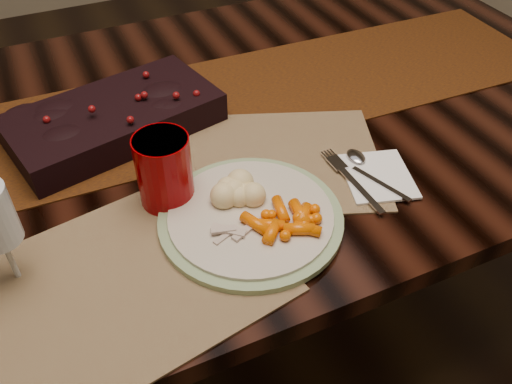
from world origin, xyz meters
name	(u,v)px	position (x,y,z in m)	size (l,w,h in m)	color
floor	(226,331)	(0.00, 0.00, 0.00)	(5.00, 5.00, 0.00)	black
dining_table	(220,245)	(0.00, 0.00, 0.38)	(1.80, 1.00, 0.75)	black
table_runner	(180,112)	(-0.05, 0.05, 0.75)	(1.71, 0.35, 0.00)	#38230E
centerpiece	(114,114)	(-0.18, 0.04, 0.79)	(0.39, 0.20, 0.08)	black
placemat_main	(268,160)	(0.05, -0.17, 0.75)	(0.41, 0.30, 0.00)	brown
placemat_second	(117,286)	(-0.28, -0.33, 0.75)	(0.45, 0.33, 0.00)	brown
dinner_plate	(251,217)	(-0.05, -0.30, 0.76)	(0.30, 0.30, 0.02)	beige
baby_carrots	(289,223)	(-0.01, -0.35, 0.78)	(0.12, 0.10, 0.02)	#EB5F00
mashed_potatoes	(237,188)	(-0.05, -0.25, 0.79)	(0.08, 0.07, 0.04)	#C0B390
turkey_shreds	(234,232)	(-0.09, -0.33, 0.78)	(0.07, 0.06, 0.02)	tan
napkin	(378,176)	(0.20, -0.29, 0.76)	(0.11, 0.13, 0.00)	white
fork	(355,183)	(0.15, -0.29, 0.76)	(0.02, 0.16, 0.00)	silver
spoon	(373,175)	(0.19, -0.29, 0.76)	(0.03, 0.15, 0.00)	white
red_cup	(164,170)	(-0.15, -0.19, 0.82)	(0.09, 0.09, 0.12)	#7F0003
wine_glass	(1,237)	(-0.40, -0.26, 0.84)	(0.06, 0.06, 0.17)	silver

